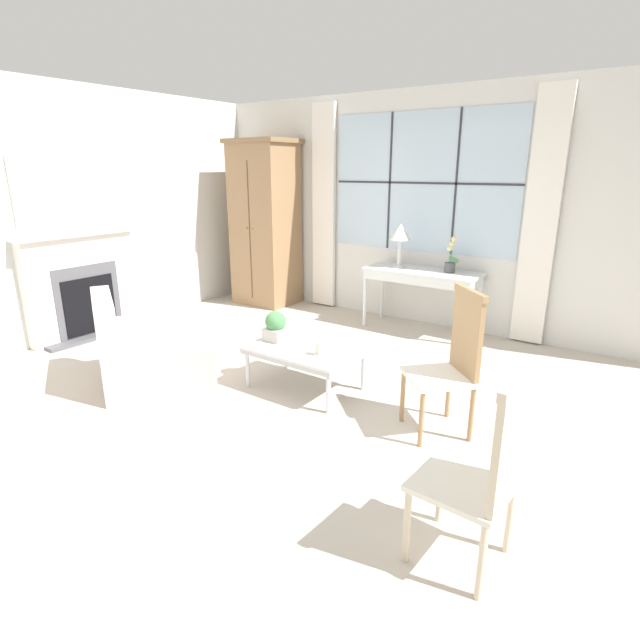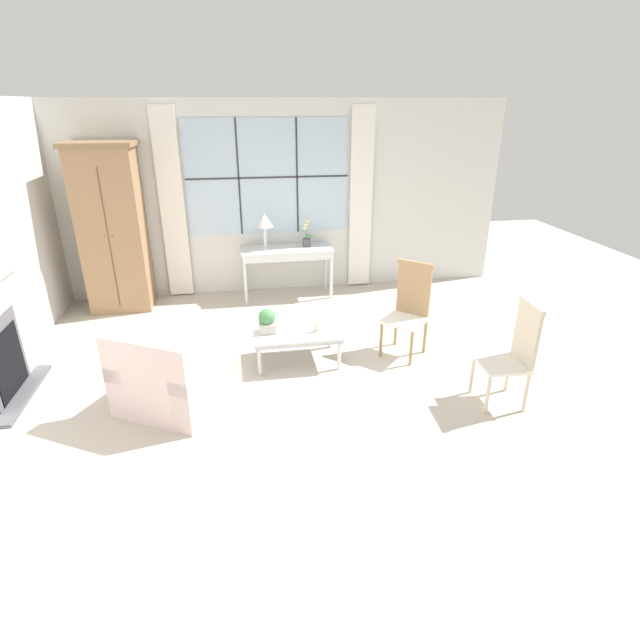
{
  "view_description": "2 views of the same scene",
  "coord_description": "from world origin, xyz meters",
  "px_view_note": "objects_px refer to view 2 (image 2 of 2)",
  "views": [
    {
      "loc": [
        2.56,
        -2.78,
        1.91
      ],
      "look_at": [
        0.27,
        0.48,
        0.69
      ],
      "focal_mm": 28.0,
      "sensor_mm": 36.0,
      "label": 1
    },
    {
      "loc": [
        -0.5,
        -4.54,
        2.74
      ],
      "look_at": [
        0.28,
        0.1,
        0.68
      ],
      "focal_mm": 28.0,
      "sensor_mm": 36.0,
      "label": 2
    }
  ],
  "objects_px": {
    "console_table": "(287,254)",
    "pillar_candle": "(317,327)",
    "armoire": "(113,228)",
    "potted_orchid": "(306,236)",
    "armchair_upholstered": "(175,380)",
    "table_lamp": "(264,222)",
    "coffee_table": "(296,333)",
    "side_chair_wooden": "(409,305)",
    "potted_plant_small": "(267,321)",
    "accent_chair_wooden": "(514,350)"
  },
  "relations": [
    {
      "from": "console_table",
      "to": "pillar_candle",
      "type": "xyz_separation_m",
      "value": [
        0.09,
        -2.24,
        -0.21
      ]
    },
    {
      "from": "armoire",
      "to": "potted_orchid",
      "type": "relative_size",
      "value": 5.43
    },
    {
      "from": "armoire",
      "to": "potted_orchid",
      "type": "height_order",
      "value": "armoire"
    },
    {
      "from": "potted_orchid",
      "to": "armchair_upholstered",
      "type": "relative_size",
      "value": 0.33
    },
    {
      "from": "table_lamp",
      "to": "potted_orchid",
      "type": "distance_m",
      "value": 0.67
    },
    {
      "from": "console_table",
      "to": "coffee_table",
      "type": "distance_m",
      "value": 2.18
    },
    {
      "from": "table_lamp",
      "to": "side_chair_wooden",
      "type": "xyz_separation_m",
      "value": [
        1.5,
        -2.13,
        -0.55
      ]
    },
    {
      "from": "console_table",
      "to": "potted_plant_small",
      "type": "relative_size",
      "value": 4.91
    },
    {
      "from": "potted_plant_small",
      "to": "armchair_upholstered",
      "type": "bearing_deg",
      "value": -144.78
    },
    {
      "from": "console_table",
      "to": "table_lamp",
      "type": "relative_size",
      "value": 2.57
    },
    {
      "from": "potted_plant_small",
      "to": "pillar_candle",
      "type": "xyz_separation_m",
      "value": [
        0.55,
        -0.08,
        -0.08
      ]
    },
    {
      "from": "coffee_table",
      "to": "console_table",
      "type": "bearing_deg",
      "value": 86.55
    },
    {
      "from": "potted_plant_small",
      "to": "table_lamp",
      "type": "bearing_deg",
      "value": 86.29
    },
    {
      "from": "side_chair_wooden",
      "to": "console_table",
      "type": "bearing_deg",
      "value": 119.4
    },
    {
      "from": "console_table",
      "to": "pillar_candle",
      "type": "relative_size",
      "value": 10.63
    },
    {
      "from": "armoire",
      "to": "side_chair_wooden",
      "type": "height_order",
      "value": "armoire"
    },
    {
      "from": "armoire",
      "to": "potted_plant_small",
      "type": "xyz_separation_m",
      "value": [
        1.94,
        -2.12,
        -0.61
      ]
    },
    {
      "from": "side_chair_wooden",
      "to": "potted_plant_small",
      "type": "distance_m",
      "value": 1.65
    },
    {
      "from": "coffee_table",
      "to": "pillar_candle",
      "type": "bearing_deg",
      "value": -21.83
    },
    {
      "from": "armoire",
      "to": "armchair_upholstered",
      "type": "bearing_deg",
      "value": -70.53
    },
    {
      "from": "armoire",
      "to": "pillar_candle",
      "type": "xyz_separation_m",
      "value": [
        2.49,
        -2.19,
        -0.7
      ]
    },
    {
      "from": "accent_chair_wooden",
      "to": "pillar_candle",
      "type": "distance_m",
      "value": 2.05
    },
    {
      "from": "accent_chair_wooden",
      "to": "coffee_table",
      "type": "bearing_deg",
      "value": 148.61
    },
    {
      "from": "console_table",
      "to": "pillar_candle",
      "type": "height_order",
      "value": "console_table"
    },
    {
      "from": "console_table",
      "to": "coffee_table",
      "type": "xyz_separation_m",
      "value": [
        -0.13,
        -2.15,
        -0.31
      ]
    },
    {
      "from": "armchair_upholstered",
      "to": "potted_plant_small",
      "type": "height_order",
      "value": "armchair_upholstered"
    },
    {
      "from": "side_chair_wooden",
      "to": "table_lamp",
      "type": "bearing_deg",
      "value": 125.25
    },
    {
      "from": "potted_orchid",
      "to": "armchair_upholstered",
      "type": "distance_m",
      "value": 3.44
    },
    {
      "from": "accent_chair_wooden",
      "to": "potted_plant_small",
      "type": "relative_size",
      "value": 3.8
    },
    {
      "from": "accent_chair_wooden",
      "to": "table_lamp",
      "type": "bearing_deg",
      "value": 122.46
    },
    {
      "from": "console_table",
      "to": "accent_chair_wooden",
      "type": "xyz_separation_m",
      "value": [
        1.82,
        -3.34,
        -0.09
      ]
    },
    {
      "from": "armchair_upholstered",
      "to": "coffee_table",
      "type": "xyz_separation_m",
      "value": [
        1.28,
        0.69,
        0.09
      ]
    },
    {
      "from": "potted_orchid",
      "to": "accent_chair_wooden",
      "type": "bearing_deg",
      "value": -66.12
    },
    {
      "from": "potted_orchid",
      "to": "potted_plant_small",
      "type": "distance_m",
      "value": 2.39
    },
    {
      "from": "table_lamp",
      "to": "potted_plant_small",
      "type": "height_order",
      "value": "table_lamp"
    },
    {
      "from": "console_table",
      "to": "potted_plant_small",
      "type": "height_order",
      "value": "console_table"
    },
    {
      "from": "pillar_candle",
      "to": "accent_chair_wooden",
      "type": "bearing_deg",
      "value": -32.51
    },
    {
      "from": "accent_chair_wooden",
      "to": "potted_orchid",
      "type": "bearing_deg",
      "value": 113.88
    },
    {
      "from": "side_chair_wooden",
      "to": "pillar_candle",
      "type": "height_order",
      "value": "side_chair_wooden"
    },
    {
      "from": "potted_plant_small",
      "to": "side_chair_wooden",
      "type": "bearing_deg",
      "value": 1.47
    },
    {
      "from": "armchair_upholstered",
      "to": "pillar_candle",
      "type": "bearing_deg",
      "value": 21.65
    },
    {
      "from": "potted_orchid",
      "to": "accent_chair_wooden",
      "type": "distance_m",
      "value": 3.75
    },
    {
      "from": "console_table",
      "to": "side_chair_wooden",
      "type": "xyz_separation_m",
      "value": [
        1.19,
        -2.12,
        -0.07
      ]
    },
    {
      "from": "armoire",
      "to": "potted_plant_small",
      "type": "bearing_deg",
      "value": -47.44
    },
    {
      "from": "console_table",
      "to": "armchair_upholstered",
      "type": "relative_size",
      "value": 1.08
    },
    {
      "from": "armoire",
      "to": "accent_chair_wooden",
      "type": "distance_m",
      "value": 5.38
    },
    {
      "from": "pillar_candle",
      "to": "coffee_table",
      "type": "bearing_deg",
      "value": 158.17
    },
    {
      "from": "table_lamp",
      "to": "accent_chair_wooden",
      "type": "relative_size",
      "value": 0.5
    },
    {
      "from": "console_table",
      "to": "table_lamp",
      "type": "distance_m",
      "value": 0.58
    },
    {
      "from": "side_chair_wooden",
      "to": "potted_plant_small",
      "type": "bearing_deg",
      "value": -178.53
    }
  ]
}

